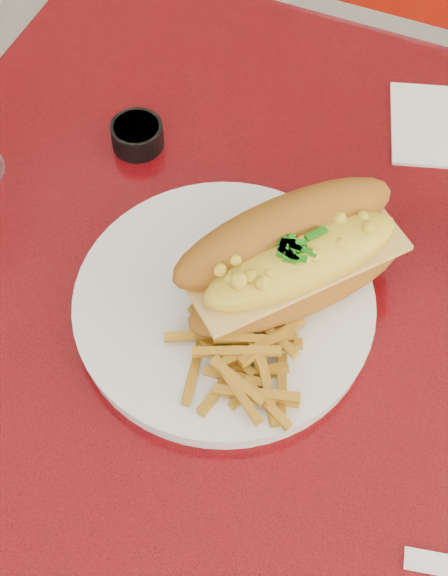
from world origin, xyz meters
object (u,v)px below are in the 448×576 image
at_px(diner_table, 420,414).
at_px(fork, 296,321).
at_px(dinner_plate, 224,305).
at_px(mac_hoagie, 295,257).
at_px(sauce_cup_left, 137,134).

relative_size(diner_table, fork, 7.98).
height_order(dinner_plate, mac_hoagie, mac_hoagie).
xyz_separation_m(dinner_plate, sauce_cup_left, (-0.17, 0.16, 0.00)).
relative_size(fork, sauce_cup_left, 2.15).
bearing_deg(fork, dinner_plate, 97.84).
distance_m(fork, sauce_cup_left, 0.28).
height_order(dinner_plate, fork, same).
relative_size(dinner_plate, fork, 2.38).
distance_m(diner_table, fork, 0.23).
height_order(dinner_plate, sauce_cup_left, sauce_cup_left).
distance_m(diner_table, sauce_cup_left, 0.43).
distance_m(mac_hoagie, fork, 0.06).
distance_m(diner_table, mac_hoagie, 0.27).
bearing_deg(dinner_plate, diner_table, 14.01).
bearing_deg(mac_hoagie, sauce_cup_left, 101.74).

